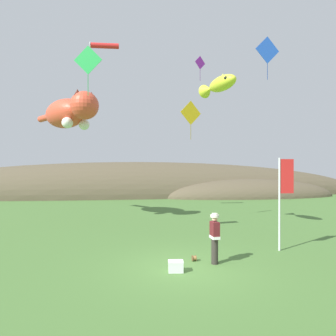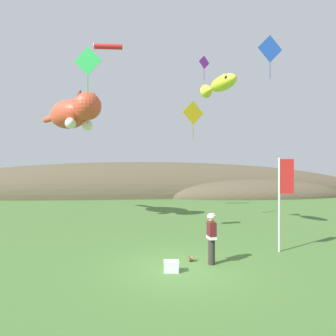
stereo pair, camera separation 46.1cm
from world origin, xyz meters
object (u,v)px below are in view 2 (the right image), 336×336
Objects in this scene: kite_diamond_gold at (193,113)px; festival_banner_pole at (283,190)px; festival_attendant at (212,237)px; kite_tube_streamer at (108,47)px; kite_fish_windsock at (220,84)px; kite_spool at (191,258)px; kite_giant_cat at (73,113)px; kite_diamond_violet at (204,63)px; picnic_cooler at (171,266)px; kite_diamond_green at (88,61)px; kite_diamond_blue at (270,49)px.

festival_banner_pole is at bearing -70.96° from kite_diamond_gold.
kite_tube_streamer is (-4.39, 10.75, 10.74)m from festival_attendant.
kite_fish_windsock is (-1.59, 3.39, 5.13)m from festival_banner_pole.
kite_diamond_gold reaches higher than kite_spool.
kite_giant_cat is 5.46m from kite_tube_streamer.
kite_tube_streamer is 7.51m from kite_diamond_violet.
picnic_cooler is 0.09× the size of kite_giant_cat.
kite_spool is 0.11× the size of kite_tube_streamer.
kite_spool is at bearing -33.96° from kite_diamond_green.
kite_diamond_green is at bearing 130.38° from picnic_cooler.
kite_spool is 15.97m from kite_tube_streamer.
kite_tube_streamer reaches higher than picnic_cooler.
kite_giant_cat reaches higher than picnic_cooler.
kite_spool is 0.07× the size of kite_fish_windsock.
picnic_cooler is at bearing -130.56° from kite_spool.
kite_giant_cat is (-5.81, 9.00, 6.71)m from kite_spool.
picnic_cooler is at bearing -49.62° from kite_diamond_green.
kite_spool is 0.11× the size of kite_diamond_violet.
kite_tube_streamer reaches higher than kite_spool.
kite_spool is at bearing -136.71° from kite_diamond_blue.
picnic_cooler is (-1.50, -0.58, -0.77)m from festival_attendant.
festival_banner_pole is (3.92, 0.78, 2.36)m from kite_spool.
kite_diamond_gold is 0.98× the size of kite_diamond_blue.
kite_giant_cat is at bearing 122.87° from kite_spool.
kite_spool is at bearing -106.04° from kite_diamond_violet.
kite_diamond_gold is 7.45m from kite_diamond_green.
picnic_cooler is 0.27× the size of kite_diamond_violet.
kite_diamond_blue reaches higher than festival_banner_pole.
kite_diamond_violet reaches higher than kite_diamond_gold.
kite_giant_cat is 2.82× the size of kite_diamond_green.
kite_diamond_blue is (9.26, -5.14, -1.74)m from kite_tube_streamer.
festival_attendant is 3.81m from festival_banner_pole.
kite_diamond_green reaches higher than picnic_cooler.
kite_spool is at bearing -57.13° from kite_giant_cat.
kite_fish_windsock is 1.48× the size of kite_diamond_violet.
kite_diamond_violet reaches higher than kite_tube_streamer.
kite_diamond_gold is at bearing 73.52° from picnic_cooler.
festival_banner_pole is at bearing -51.24° from kite_tube_streamer.
kite_diamond_green is at bearing -165.33° from kite_diamond_blue.
kite_diamond_blue is at bearing 70.17° from festival_banner_pole.
festival_attendant is 15.82m from kite_tube_streamer.
festival_attendant is 1.14m from kite_spool.
kite_fish_windsock is at bearing -30.68° from kite_giant_cat.
kite_diamond_blue is at bearing -18.57° from kite_giant_cat.
festival_banner_pole is 1.76× the size of kite_diamond_green.
kite_giant_cat reaches higher than festival_banner_pole.
festival_banner_pole reaches higher than festival_attendant.
kite_giant_cat is at bearing 149.32° from kite_fish_windsock.
kite_spool is (-0.64, 0.42, -0.85)m from festival_attendant.
kite_diamond_green is at bearing 146.08° from festival_attendant.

